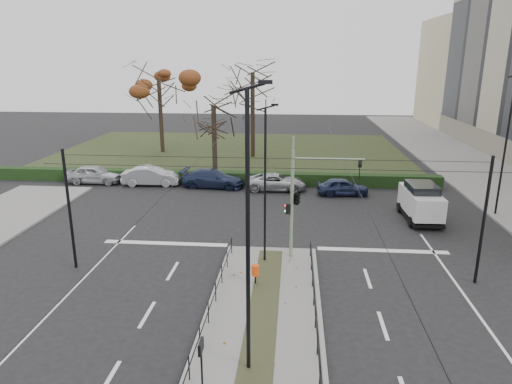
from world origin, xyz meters
TOP-DOWN VIEW (x-y plane):
  - ground at (0.00, 0.00)m, footprint 140.00×140.00m
  - median_island at (0.00, -2.50)m, footprint 4.40×15.00m
  - sidewalk_east at (18.00, 22.00)m, footprint 8.00×90.00m
  - park at (-6.00, 32.00)m, footprint 38.00×26.00m
  - hedge at (-6.00, 18.60)m, footprint 38.00×1.00m
  - median_railing at (0.00, -2.60)m, footprint 4.14×13.24m
  - catenary at (0.00, 1.62)m, footprint 20.00×34.00m
  - traffic_light at (1.37, 3.92)m, footprint 3.82×2.17m
  - litter_bin at (-0.52, 0.77)m, footprint 0.36×0.36m
  - info_panel at (-1.50, -6.54)m, footprint 0.11×0.49m
  - streetlamp_median_near at (-0.22, -5.13)m, footprint 0.77×0.16m
  - streetlamp_median_far at (-0.25, 3.32)m, footprint 0.66×0.13m
  - streetlamp_sidewalk at (14.52, 11.96)m, footprint 0.76×0.16m
  - parked_car_first at (-15.48, 17.73)m, footprint 4.55×1.87m
  - parked_car_second at (-10.57, 17.56)m, footprint 4.78×1.92m
  - parked_car_third at (-5.42, 17.36)m, footprint 5.19×2.49m
  - parked_car_fourth at (-0.26, 16.97)m, footprint 4.75×2.31m
  - white_van at (9.26, 10.73)m, footprint 2.15×4.51m
  - rust_tree at (-13.54, 31.16)m, footprint 7.25×7.25m
  - bare_tree_center at (-3.28, 29.44)m, footprint 6.56×6.56m
  - bare_tree_near at (-5.90, 21.22)m, footprint 5.06×5.06m
  - parked_car_fifth at (4.84, 15.94)m, footprint 3.97×1.84m

SIDE VIEW (x-z plane):
  - ground at x=0.00m, z-range 0.00..0.00m
  - park at x=-6.00m, z-range 0.00..0.10m
  - median_island at x=0.00m, z-range 0.00..0.14m
  - sidewalk_east at x=18.00m, z-range 0.00..0.14m
  - hedge at x=-6.00m, z-range 0.00..1.00m
  - parked_car_fourth at x=-0.26m, z-range 0.00..1.30m
  - parked_car_fifth at x=4.84m, z-range 0.00..1.31m
  - parked_car_third at x=-5.42m, z-range 0.00..1.46m
  - parked_car_first at x=-15.48m, z-range 0.00..1.54m
  - parked_car_second at x=-10.57m, z-range 0.00..1.54m
  - litter_bin at x=-0.52m, z-range 0.34..1.25m
  - median_railing at x=0.00m, z-range 0.52..1.44m
  - white_van at x=9.26m, z-range 0.05..2.44m
  - info_panel at x=-1.50m, z-range 0.68..2.56m
  - traffic_light at x=1.37m, z-range 0.60..6.22m
  - catenary at x=0.00m, z-range 0.42..6.42m
  - streetlamp_median_far at x=-0.25m, z-range 0.21..8.07m
  - streetlamp_sidewalk at x=14.52m, z-range 0.22..9.36m
  - streetlamp_median_near at x=-0.22m, z-range 0.22..9.48m
  - bare_tree_near at x=-5.90m, z-range 1.68..9.74m
  - rust_tree at x=-13.54m, z-range 2.81..13.27m
  - bare_tree_center at x=-3.28m, z-range 2.37..13.87m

